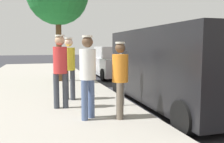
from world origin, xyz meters
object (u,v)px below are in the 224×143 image
at_px(pedestrian_in_yellow, 69,64).
at_px(parked_sedan_behind, 112,63).
at_px(parked_van, 173,65).
at_px(parking_meter_near, 123,66).
at_px(pedestrian_in_white, 88,71).
at_px(pedestrian_in_red, 60,66).
at_px(pedestrian_in_orange, 120,75).

relative_size(pedestrian_in_yellow, parked_sedan_behind, 0.40).
distance_m(pedestrian_in_yellow, parked_sedan_behind, 6.65).
distance_m(pedestrian_in_yellow, parked_van, 2.93).
xyz_separation_m(parking_meter_near, pedestrian_in_white, (1.10, 0.89, -0.01)).
distance_m(pedestrian_in_red, parked_van, 3.07).
xyz_separation_m(pedestrian_in_yellow, parked_van, (-2.75, 1.02, -0.02)).
xyz_separation_m(pedestrian_in_red, parked_sedan_behind, (-3.36, -6.81, -0.45)).
relative_size(pedestrian_in_red, pedestrian_in_yellow, 1.02).
bearing_deg(parked_van, pedestrian_in_white, 20.51).
xyz_separation_m(pedestrian_in_yellow, parked_sedan_behind, (-3.04, -5.90, -0.43)).
bearing_deg(parked_sedan_behind, pedestrian_in_red, 63.71).
bearing_deg(pedestrian_in_red, pedestrian_in_yellow, -109.55).
relative_size(pedestrian_in_white, parked_sedan_behind, 0.40).
distance_m(parking_meter_near, pedestrian_in_yellow, 1.67).
bearing_deg(pedestrian_in_white, pedestrian_in_yellow, -85.83).
bearing_deg(parking_meter_near, pedestrian_in_red, -7.06).
height_order(pedestrian_in_yellow, parked_sedan_behind, pedestrian_in_yellow).
relative_size(parking_meter_near, pedestrian_in_red, 0.84).
xyz_separation_m(pedestrian_in_white, pedestrian_in_yellow, (0.15, -1.99, 0.01)).
xyz_separation_m(pedestrian_in_orange, pedestrian_in_red, (1.14, -1.20, 0.12)).
relative_size(pedestrian_in_orange, parked_van, 0.31).
height_order(parking_meter_near, pedestrian_in_white, pedestrian_in_white).
relative_size(pedestrian_in_red, parked_sedan_behind, 0.41).
xyz_separation_m(parking_meter_near, pedestrian_in_orange, (0.43, 1.01, -0.10)).
bearing_deg(pedestrian_in_yellow, pedestrian_in_white, 94.17).
relative_size(pedestrian_in_yellow, parked_van, 0.34).
bearing_deg(pedestrian_in_yellow, parking_meter_near, 138.38).
bearing_deg(pedestrian_in_red, parking_meter_near, 172.94).
xyz_separation_m(pedestrian_in_orange, pedestrian_in_yellow, (0.82, -2.12, 0.10)).
xyz_separation_m(pedestrian_in_white, parked_sedan_behind, (-2.89, -7.89, -0.42)).
height_order(pedestrian_in_orange, parked_van, parked_van).
bearing_deg(pedestrian_in_white, parked_van, -159.49).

